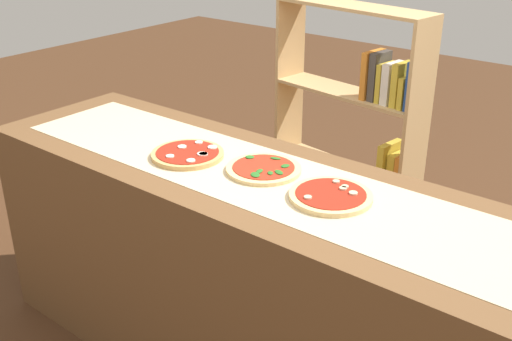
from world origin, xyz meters
name	(u,v)px	position (x,y,z in m)	size (l,w,h in m)	color
counter	(256,281)	(0.00, 0.00, 0.48)	(2.50, 0.70, 0.95)	brown
parchment_paper	(256,175)	(0.00, 0.00, 0.95)	(2.23, 0.48, 0.00)	beige
pizza_mozzarella_0	(188,154)	(-0.32, -0.03, 0.97)	(0.29, 0.29, 0.03)	tan
pizza_spinach_1	(264,169)	(0.00, 0.05, 0.96)	(0.29, 0.29, 0.02)	#E5C17F
pizza_mushroom_2	(331,196)	(0.33, 0.01, 0.96)	(0.29, 0.29, 0.03)	#E5C17F
bookshelf	(364,146)	(-0.17, 1.16, 0.65)	(0.93, 0.35, 1.40)	tan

